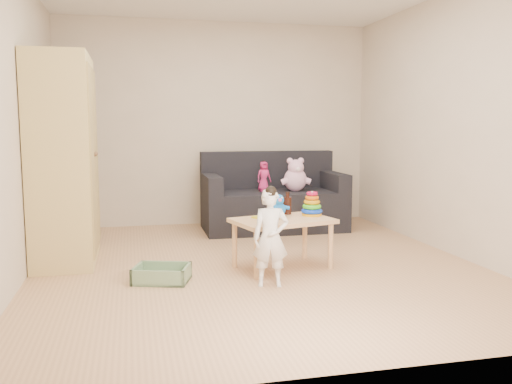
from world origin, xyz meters
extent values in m
plane|color=tan|center=(0.00, 0.00, 0.00)|extent=(4.50, 4.50, 0.00)
plane|color=beige|center=(0.00, 2.25, 1.30)|extent=(4.00, 0.00, 4.00)
plane|color=beige|center=(0.00, -2.25, 1.30)|extent=(4.00, 0.00, 4.00)
plane|color=beige|center=(-2.00, 0.00, 1.30)|extent=(0.00, 4.50, 4.50)
plane|color=beige|center=(2.00, 0.00, 1.30)|extent=(0.00, 4.50, 4.50)
cube|color=#E5CB7D|center=(-1.72, 0.58, 0.96)|extent=(0.53, 1.07, 1.92)
cube|color=black|center=(0.59, 1.63, 0.24)|extent=(1.72, 0.88, 0.48)
cube|color=#ECB981|center=(0.20, -0.15, 0.23)|extent=(0.97, 0.74, 0.45)
imported|color=white|center=(-0.04, -0.65, 0.38)|extent=(0.32, 0.24, 0.77)
imported|color=#D0276E|center=(0.46, 1.60, 0.66)|extent=(0.20, 0.16, 0.36)
cylinder|color=#F0A60C|center=(0.51, -0.04, 0.46)|extent=(0.18, 0.18, 0.02)
cylinder|color=silver|center=(0.51, -0.04, 0.57)|extent=(0.02, 0.02, 0.21)
torus|color=#0C37C7|center=(0.51, -0.04, 0.49)|extent=(0.20, 0.20, 0.04)
torus|color=green|center=(0.51, -0.04, 0.54)|extent=(0.18, 0.18, 0.04)
torus|color=#C9870A|center=(0.51, -0.04, 0.58)|extent=(0.15, 0.15, 0.04)
torus|color=#D25B0B|center=(0.51, -0.04, 0.62)|extent=(0.13, 0.13, 0.04)
torus|color=#B20A37|center=(0.51, -0.04, 0.66)|extent=(0.11, 0.11, 0.04)
cylinder|color=black|center=(0.32, 0.08, 0.53)|extent=(0.07, 0.07, 0.16)
cylinder|color=black|center=(0.32, 0.08, 0.63)|extent=(0.03, 0.03, 0.05)
cylinder|color=black|center=(0.32, 0.08, 0.66)|extent=(0.04, 0.04, 0.01)
cube|color=yellow|center=(0.07, -0.08, 0.46)|extent=(0.27, 0.27, 0.01)
camera|label=1|loc=(-1.11, -4.75, 1.29)|focal=38.00mm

